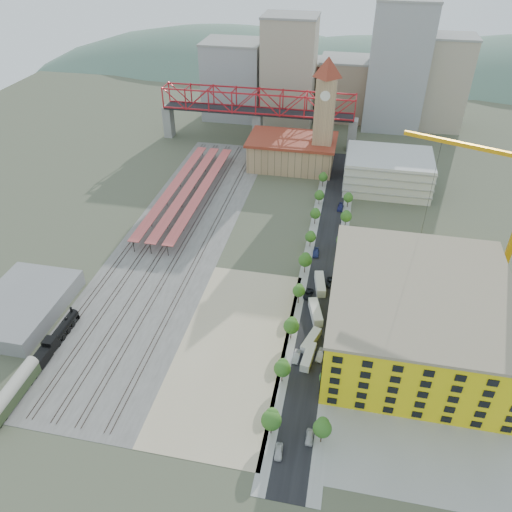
% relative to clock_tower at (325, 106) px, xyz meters
% --- Properties ---
extents(ground, '(400.00, 400.00, 0.00)m').
position_rel_clock_tower_xyz_m(ground, '(-8.00, -79.99, -28.70)').
color(ground, '#474C38').
rests_on(ground, ground).
extents(ballast_strip, '(36.00, 165.00, 0.06)m').
position_rel_clock_tower_xyz_m(ballast_strip, '(-44.00, -62.49, -28.67)').
color(ballast_strip, '#605E59').
rests_on(ballast_strip, ground).
extents(dirt_lot, '(28.00, 67.00, 0.06)m').
position_rel_clock_tower_xyz_m(dirt_lot, '(-12.00, -111.49, -28.67)').
color(dirt_lot, tan).
rests_on(dirt_lot, ground).
extents(street_asphalt, '(12.00, 170.00, 0.06)m').
position_rel_clock_tower_xyz_m(street_asphalt, '(8.00, -64.99, -28.67)').
color(street_asphalt, black).
rests_on(street_asphalt, ground).
extents(sidewalk_west, '(3.00, 170.00, 0.04)m').
position_rel_clock_tower_xyz_m(sidewalk_west, '(2.50, -64.99, -28.68)').
color(sidewalk_west, gray).
rests_on(sidewalk_west, ground).
extents(sidewalk_east, '(3.00, 170.00, 0.04)m').
position_rel_clock_tower_xyz_m(sidewalk_east, '(13.50, -64.99, -28.68)').
color(sidewalk_east, gray).
rests_on(sidewalk_east, ground).
extents(construction_pad, '(50.00, 90.00, 0.06)m').
position_rel_clock_tower_xyz_m(construction_pad, '(37.00, -99.99, -28.67)').
color(construction_pad, gray).
rests_on(construction_pad, ground).
extents(rail_tracks, '(26.56, 160.00, 0.18)m').
position_rel_clock_tower_xyz_m(rail_tracks, '(-45.80, -62.49, -28.55)').
color(rail_tracks, '#382B23').
rests_on(rail_tracks, ground).
extents(platform_canopies, '(16.00, 80.00, 4.12)m').
position_rel_clock_tower_xyz_m(platform_canopies, '(-49.00, -34.99, -24.70)').
color(platform_canopies, '#D85553').
rests_on(platform_canopies, ground).
extents(station_hall, '(38.00, 24.00, 13.10)m').
position_rel_clock_tower_xyz_m(station_hall, '(-13.00, 2.01, -22.03)').
color(station_hall, tan).
rests_on(station_hall, ground).
extents(clock_tower, '(12.00, 12.00, 52.00)m').
position_rel_clock_tower_xyz_m(clock_tower, '(0.00, 0.00, 0.00)').
color(clock_tower, tan).
rests_on(clock_tower, ground).
extents(parking_garage, '(34.00, 26.00, 14.00)m').
position_rel_clock_tower_xyz_m(parking_garage, '(28.00, -9.99, -21.70)').
color(parking_garage, silver).
rests_on(parking_garage, ground).
extents(truss_bridge, '(94.00, 9.60, 25.60)m').
position_rel_clock_tower_xyz_m(truss_bridge, '(-33.00, 25.01, -9.83)').
color(truss_bridge, gray).
rests_on(truss_bridge, ground).
extents(construction_building, '(44.60, 50.60, 18.80)m').
position_rel_clock_tower_xyz_m(construction_building, '(34.00, -99.99, -19.29)').
color(construction_building, yellow).
rests_on(construction_building, ground).
extents(warehouse, '(22.00, 32.00, 5.00)m').
position_rel_clock_tower_xyz_m(warehouse, '(-74.00, -109.99, -26.20)').
color(warehouse, gray).
rests_on(warehouse, ground).
extents(street_trees, '(15.40, 124.40, 8.00)m').
position_rel_clock_tower_xyz_m(street_trees, '(8.00, -74.99, -28.70)').
color(street_trees, '#21611D').
rests_on(street_trees, ground).
extents(skyline, '(133.00, 46.00, 60.00)m').
position_rel_clock_tower_xyz_m(skyline, '(-0.53, 62.32, -5.89)').
color(skyline, '#9EA0A3').
rests_on(skyline, ground).
extents(distant_hills, '(647.00, 264.00, 227.00)m').
position_rel_clock_tower_xyz_m(distant_hills, '(37.28, 180.01, -108.23)').
color(distant_hills, '#4C6B59').
rests_on(distant_hills, ground).
extents(locomotive, '(2.85, 22.01, 5.50)m').
position_rel_clock_tower_xyz_m(locomotive, '(-58.00, -118.89, -26.64)').
color(locomotive, black).
rests_on(locomotive, ground).
extents(coach, '(3.16, 18.34, 5.76)m').
position_rel_clock_tower_xyz_m(coach, '(-58.00, -138.58, -25.63)').
color(coach, '#283A1F').
rests_on(coach, ground).
extents(site_trailer_a, '(3.36, 9.05, 2.42)m').
position_rel_clock_tower_xyz_m(site_trailer_a, '(8.00, -111.82, -27.49)').
color(site_trailer_a, silver).
rests_on(site_trailer_a, ground).
extents(site_trailer_b, '(4.90, 9.05, 2.40)m').
position_rel_clock_tower_xyz_m(site_trailer_b, '(8.00, -105.90, -27.50)').
color(site_trailer_b, silver).
rests_on(site_trailer_b, ground).
extents(site_trailer_c, '(5.18, 10.17, 2.69)m').
position_rel_clock_tower_xyz_m(site_trailer_c, '(8.00, -94.57, -27.35)').
color(site_trailer_c, silver).
rests_on(site_trailer_c, ground).
extents(site_trailer_d, '(4.37, 10.28, 2.73)m').
position_rel_clock_tower_xyz_m(site_trailer_d, '(8.00, -81.59, -27.33)').
color(site_trailer_d, silver).
rests_on(site_trailer_d, ground).
extents(car_0, '(1.96, 4.32, 1.44)m').
position_rel_clock_tower_xyz_m(car_0, '(5.00, -139.64, -27.98)').
color(car_0, silver).
rests_on(car_0, ground).
extents(car_1, '(1.97, 4.82, 1.55)m').
position_rel_clock_tower_xyz_m(car_1, '(5.00, -111.92, -27.92)').
color(car_1, '#9B9CA0').
rests_on(car_1, ground).
extents(car_2, '(2.98, 5.29, 1.40)m').
position_rel_clock_tower_xyz_m(car_2, '(5.00, -86.24, -28.00)').
color(car_2, black).
rests_on(car_2, ground).
extents(car_3, '(2.26, 5.05, 1.44)m').
position_rel_clock_tower_xyz_m(car_3, '(5.00, -64.41, -27.98)').
color(car_3, navy).
rests_on(car_3, ground).
extents(car_4, '(1.77, 4.25, 1.44)m').
position_rel_clock_tower_xyz_m(car_4, '(11.00, -134.82, -27.98)').
color(car_4, silver).
rests_on(car_4, ground).
extents(car_5, '(2.43, 5.04, 1.59)m').
position_rel_clock_tower_xyz_m(car_5, '(11.00, -110.14, -27.90)').
color(car_5, '#A2A2A7').
rests_on(car_5, ground).
extents(car_6, '(2.28, 4.93, 1.37)m').
position_rel_clock_tower_xyz_m(car_6, '(11.00, -79.21, -28.01)').
color(car_6, black).
rests_on(car_6, ground).
extents(car_7, '(2.44, 5.40, 1.54)m').
position_rel_clock_tower_xyz_m(car_7, '(11.00, -32.24, -27.93)').
color(car_7, navy).
rests_on(car_7, ground).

